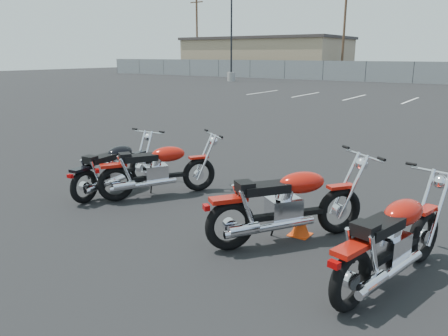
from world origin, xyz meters
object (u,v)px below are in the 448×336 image
Objects in this scene: motorcycle_front_red at (158,169)px; motorcycle_second_black at (114,168)px; motorcycle_third_red at (287,204)px; motorcycle_rear_red at (393,241)px.

motorcycle_second_black is at bearing -161.03° from motorcycle_front_red.
motorcycle_third_red is at bearing -3.25° from motorcycle_second_black.
motorcycle_second_black is 4.93m from motorcycle_rear_red.
motorcycle_second_black is at bearing 173.43° from motorcycle_rear_red.
motorcycle_front_red is 2.73m from motorcycle_third_red.
motorcycle_second_black is 0.96× the size of motorcycle_third_red.
motorcycle_front_red is 0.95× the size of motorcycle_third_red.
motorcycle_second_black is 0.91× the size of motorcycle_rear_red.
motorcycle_front_red is 4.18m from motorcycle_rear_red.
motorcycle_front_red is 0.85m from motorcycle_second_black.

